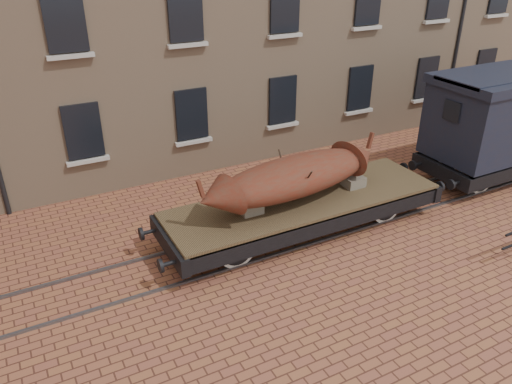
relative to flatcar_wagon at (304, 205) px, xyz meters
name	(u,v)px	position (x,y,z in m)	size (l,w,h in m)	color
ground	(337,221)	(1.20, 0.00, -0.83)	(90.00, 90.00, 0.00)	brown
rail_track	(337,220)	(1.20, 0.00, -0.80)	(30.00, 1.52, 0.06)	#59595E
flatcar_wagon	(304,205)	(0.00, 0.00, 0.00)	(8.83, 2.39, 1.33)	brown
iron_boat	(294,176)	(-0.36, 0.00, 0.96)	(5.73, 2.10, 1.41)	#5F1C10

